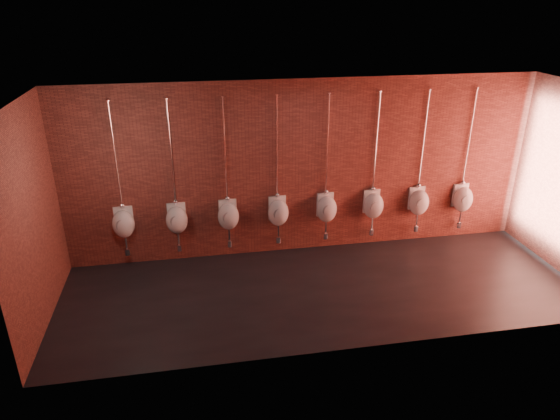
{
  "coord_description": "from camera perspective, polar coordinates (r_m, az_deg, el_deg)",
  "views": [
    {
      "loc": [
        -1.93,
        -6.78,
        4.54
      ],
      "look_at": [
        -0.56,
        0.9,
        1.1
      ],
      "focal_mm": 32.0,
      "sensor_mm": 36.0,
      "label": 1
    }
  ],
  "objects": [
    {
      "name": "ground",
      "position": [
        8.38,
        4.95,
        -9.09
      ],
      "size": [
        8.5,
        8.5,
        0.0
      ],
      "primitive_type": "plane",
      "color": "black",
      "rests_on": "ground"
    },
    {
      "name": "room_shell",
      "position": [
        7.48,
        5.49,
        3.96
      ],
      "size": [
        8.54,
        3.04,
        3.22
      ],
      "color": "black",
      "rests_on": "ground"
    },
    {
      "name": "urinal_0",
      "position": [
        9.02,
        -17.45,
        -1.4
      ],
      "size": [
        0.42,
        0.37,
        2.72
      ],
      "color": "white",
      "rests_on": "ground"
    },
    {
      "name": "urinal_1",
      "position": [
        8.94,
        -11.72,
        -1.0
      ],
      "size": [
        0.42,
        0.37,
        2.72
      ],
      "color": "white",
      "rests_on": "ground"
    },
    {
      "name": "urinal_2",
      "position": [
        8.95,
        -5.93,
        -0.59
      ],
      "size": [
        0.42,
        0.37,
        2.72
      ],
      "color": "white",
      "rests_on": "ground"
    },
    {
      "name": "urinal_3",
      "position": [
        9.04,
        -0.21,
        -0.18
      ],
      "size": [
        0.42,
        0.37,
        2.72
      ],
      "color": "white",
      "rests_on": "ground"
    },
    {
      "name": "urinal_4",
      "position": [
        9.23,
        5.34,
        0.22
      ],
      "size": [
        0.42,
        0.37,
        2.72
      ],
      "color": "white",
      "rests_on": "ground"
    },
    {
      "name": "urinal_5",
      "position": [
        9.5,
        10.62,
        0.6
      ],
      "size": [
        0.42,
        0.37,
        2.72
      ],
      "color": "white",
      "rests_on": "ground"
    },
    {
      "name": "urinal_6",
      "position": [
        9.84,
        15.57,
        0.95
      ],
      "size": [
        0.42,
        0.37,
        2.72
      ],
      "color": "white",
      "rests_on": "ground"
    },
    {
      "name": "urinal_7",
      "position": [
        10.25,
        20.16,
        1.27
      ],
      "size": [
        0.42,
        0.37,
        2.72
      ],
      "color": "white",
      "rests_on": "ground"
    }
  ]
}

